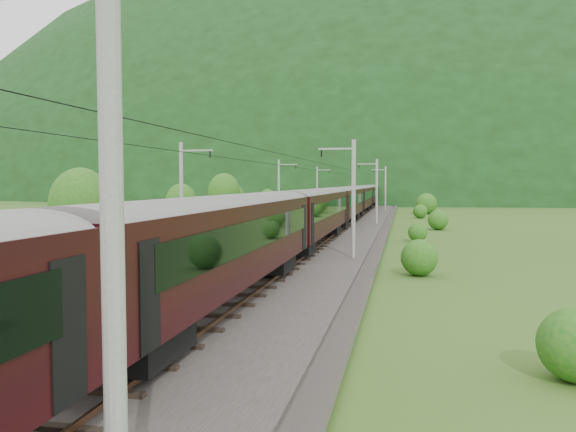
# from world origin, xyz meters

# --- Properties ---
(ground) EXTENTS (600.00, 600.00, 0.00)m
(ground) POSITION_xyz_m (0.00, 0.00, 0.00)
(ground) COLOR #2E591B
(ground) RESTS_ON ground
(railbed) EXTENTS (14.00, 220.00, 0.30)m
(railbed) POSITION_xyz_m (0.00, 10.00, 0.15)
(railbed) COLOR #38332D
(railbed) RESTS_ON ground
(track_left) EXTENTS (2.40, 220.00, 0.27)m
(track_left) POSITION_xyz_m (-2.40, 10.00, 0.37)
(track_left) COLOR brown
(track_left) RESTS_ON railbed
(track_right) EXTENTS (2.40, 220.00, 0.27)m
(track_right) POSITION_xyz_m (2.40, 10.00, 0.37)
(track_right) COLOR brown
(track_right) RESTS_ON railbed
(catenary_left) EXTENTS (2.54, 192.28, 8.00)m
(catenary_left) POSITION_xyz_m (-6.12, 32.00, 4.50)
(catenary_left) COLOR gray
(catenary_left) RESTS_ON railbed
(catenary_right) EXTENTS (2.54, 192.28, 8.00)m
(catenary_right) POSITION_xyz_m (6.12, 32.00, 4.50)
(catenary_right) COLOR gray
(catenary_right) RESTS_ON railbed
(overhead_wires) EXTENTS (4.83, 198.00, 0.03)m
(overhead_wires) POSITION_xyz_m (0.00, 10.00, 7.10)
(overhead_wires) COLOR black
(overhead_wires) RESTS_ON ground
(mountain_main) EXTENTS (504.00, 360.00, 244.00)m
(mountain_main) POSITION_xyz_m (0.00, 260.00, 0.00)
(mountain_main) COLOR black
(mountain_main) RESTS_ON ground
(mountain_ridge) EXTENTS (336.00, 280.00, 132.00)m
(mountain_ridge) POSITION_xyz_m (-120.00, 300.00, 0.00)
(mountain_ridge) COLOR black
(mountain_ridge) RESTS_ON ground
(train) EXTENTS (3.05, 169.80, 5.30)m
(train) POSITION_xyz_m (2.40, 30.12, 3.60)
(train) COLOR black
(train) RESTS_ON ground
(hazard_post_near) EXTENTS (0.14, 0.14, 1.28)m
(hazard_post_near) POSITION_xyz_m (-0.13, 37.76, 0.94)
(hazard_post_near) COLOR red
(hazard_post_near) RESTS_ON railbed
(hazard_post_far) EXTENTS (0.14, 0.14, 1.28)m
(hazard_post_far) POSITION_xyz_m (0.25, 48.51, 0.94)
(hazard_post_far) COLOR red
(hazard_post_far) RESTS_ON railbed
(signal) EXTENTS (0.22, 0.22, 2.01)m
(signal) POSITION_xyz_m (-3.77, 24.59, 1.48)
(signal) COLOR black
(signal) RESTS_ON railbed
(vegetation_left) EXTENTS (12.85, 147.69, 6.78)m
(vegetation_left) POSITION_xyz_m (-14.39, 9.47, 2.66)
(vegetation_left) COLOR #175316
(vegetation_left) RESTS_ON ground
(vegetation_right) EXTENTS (5.81, 105.11, 3.22)m
(vegetation_right) POSITION_xyz_m (12.70, 33.78, 1.26)
(vegetation_right) COLOR #175316
(vegetation_right) RESTS_ON ground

